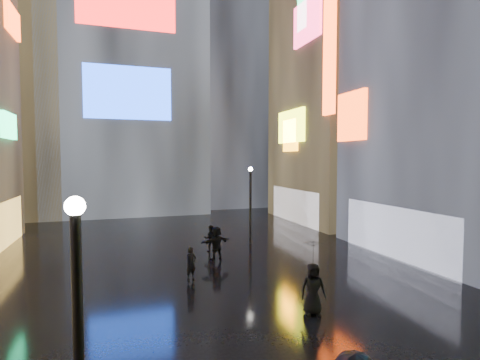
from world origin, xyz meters
name	(u,v)px	position (x,y,z in m)	size (l,w,h in m)	color
ground	(196,261)	(0.00, 20.00, 0.00)	(140.00, 140.00, 0.00)	black
building_right_mid	(468,4)	(15.98, 17.01, 14.99)	(10.28, 13.70, 30.00)	black
building_right_far	(343,70)	(15.98, 30.00, 13.98)	(10.28, 12.00, 28.00)	black
tower_main	(125,22)	(-3.00, 43.97, 21.01)	(16.00, 14.20, 42.00)	black
tower_flank_right	(224,70)	(9.00, 46.00, 17.00)	(12.00, 12.00, 34.00)	black
tower_flank_left	(10,85)	(-14.00, 42.00, 13.00)	(10.00, 10.00, 26.00)	black
lamp_near	(78,345)	(-4.69, 5.51, 2.94)	(0.30, 0.30, 5.20)	black
lamp_far	(250,200)	(4.35, 23.03, 2.94)	(0.30, 0.30, 5.20)	black
pedestrian_4	(313,289)	(2.70, 11.57, 0.95)	(0.93, 0.60, 1.90)	black
pedestrian_5	(216,243)	(1.19, 19.94, 0.95)	(1.76, 0.56, 1.90)	black
pedestrian_6	(191,264)	(-0.86, 16.80, 0.79)	(0.57, 0.38, 1.57)	black
pedestrian_7	(210,238)	(1.31, 21.87, 0.81)	(0.79, 0.62, 1.63)	black
umbrella_2	(313,252)	(2.70, 11.57, 2.32)	(0.92, 0.94, 0.85)	black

